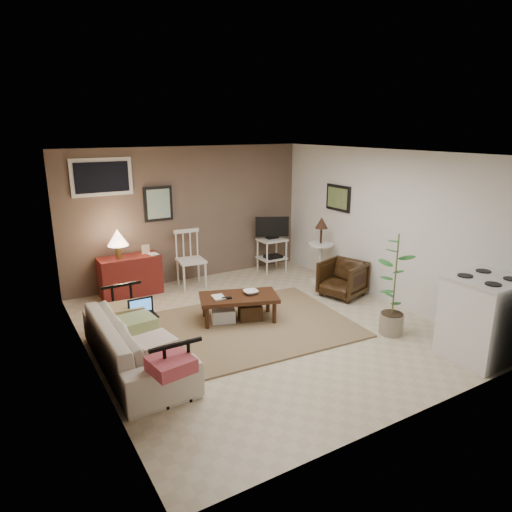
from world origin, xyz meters
TOP-DOWN VIEW (x-y plane):
  - floor at (0.00, 0.00)m, footprint 5.00×5.00m
  - art_back at (-0.55, 2.48)m, footprint 0.50×0.03m
  - art_right at (2.23, 1.05)m, footprint 0.03×0.60m
  - window at (-1.45, 2.48)m, footprint 0.96×0.03m
  - rug at (-0.07, 0.09)m, footprint 2.81×2.31m
  - coffee_table at (-0.17, 0.34)m, footprint 1.23×0.91m
  - sofa at (-1.80, -0.17)m, footprint 0.60×2.06m
  - sofa_pillows at (-1.75, -0.41)m, footprint 0.40×1.96m
  - sofa_end_rails at (-1.68, -0.17)m, footprint 0.56×2.06m
  - laptop at (-1.60, 0.19)m, footprint 0.32×0.23m
  - red_console at (-1.20, 2.24)m, footprint 0.99×0.44m
  - spindle_chair at (-0.15, 2.11)m, footprint 0.49×0.49m
  - tv_stand at (1.56, 2.14)m, footprint 0.60×0.41m
  - side_table at (1.94, 1.13)m, footprint 0.45×0.45m
  - armchair at (1.81, 0.36)m, footprint 0.76×0.79m
  - potted_plant at (1.43, -1.08)m, footprint 0.35×0.35m
  - stove at (1.85, -2.09)m, footprint 0.79×0.74m
  - bowl at (0.03, 0.31)m, footprint 0.22×0.08m
  - book_table at (-0.53, 0.42)m, footprint 0.16×0.04m
  - book_console at (-0.87, 2.14)m, footprint 0.15×0.04m

SIDE VIEW (x-z plane):
  - floor at x=0.00m, z-range 0.00..0.00m
  - rug at x=-0.07m, z-range 0.00..0.03m
  - coffee_table at x=-0.17m, z-range 0.02..0.44m
  - armchair at x=1.81m, z-range 0.00..0.66m
  - sofa_end_rails at x=-1.68m, z-range 0.00..0.69m
  - red_console at x=-1.20m, z-range -0.18..0.97m
  - sofa at x=-1.80m, z-range 0.00..0.81m
  - spindle_chair at x=-0.15m, z-range -0.03..0.96m
  - sofa_pillows at x=-1.75m, z-range 0.43..0.56m
  - bowl at x=0.03m, z-range 0.39..0.61m
  - book_table at x=-0.53m, z-range 0.39..0.62m
  - stove at x=1.85m, z-range 0.00..1.03m
  - laptop at x=-1.60m, z-range 0.41..0.63m
  - tv_stand at x=1.56m, z-range 0.03..1.10m
  - side_table at x=1.94m, z-range 0.14..1.34m
  - potted_plant at x=1.43m, z-range 0.05..1.46m
  - book_console at x=-0.87m, z-range 0.66..0.86m
  - art_back at x=-0.55m, z-range 1.15..1.75m
  - art_right at x=2.23m, z-range 1.29..1.75m
  - window at x=-1.45m, z-range 1.65..2.25m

